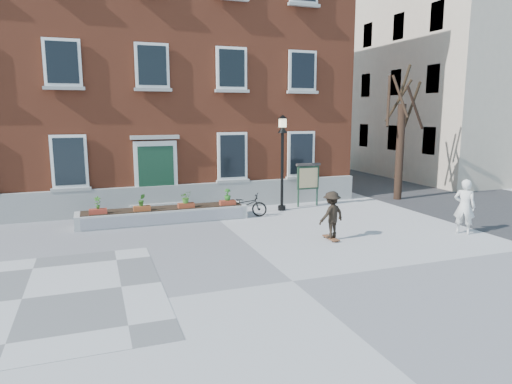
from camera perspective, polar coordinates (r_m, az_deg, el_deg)
name	(u,v)px	position (r m, az deg, el deg)	size (l,w,h in m)	color
ground	(293,281)	(11.23, 4.60, -11.05)	(100.00, 100.00, 0.00)	#9F9EA1
checker_patch	(22,299)	(11.39, -27.23, -11.83)	(6.00, 6.00, 0.01)	#5D5E60
bicycle	(245,205)	(17.87, -1.37, -1.59)	(0.60, 1.72, 0.91)	black
parked_car	(328,162)	(31.17, 8.96, 3.69)	(1.51, 4.34, 1.43)	silver
bystander	(464,207)	(16.70, 24.61, -1.66)	(0.67, 0.44, 1.85)	silver
brick_building	(138,65)	(23.75, -14.48, 15.12)	(18.40, 10.85, 12.60)	brown
planter_assembly	(164,214)	(17.28, -11.41, -2.68)	(6.20, 1.12, 1.15)	#B3B3AE
bare_tree	(401,140)	(22.10, 17.62, 6.26)	(1.83, 1.83, 6.16)	#311F15
side_street	(404,72)	(37.00, 18.04, 14.08)	(15.20, 36.00, 14.50)	#343436
lamp_post	(282,149)	(18.67, 3.31, 5.35)	(0.40, 0.40, 3.93)	black
notice_board	(308,177)	(19.74, 6.53, 1.82)	(1.10, 0.16, 1.87)	#1A3522
skateboarder	(332,215)	(14.65, 9.42, -2.82)	(1.08, 0.81, 1.57)	brown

